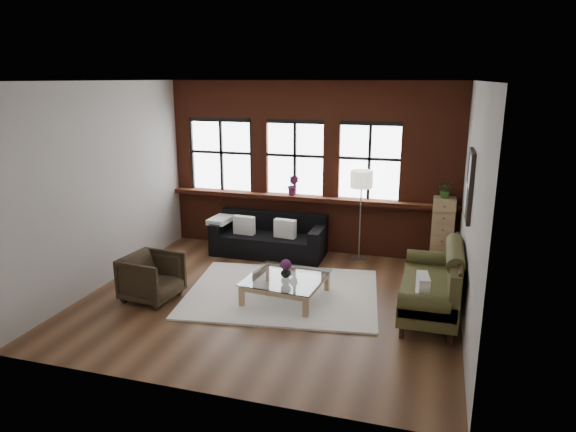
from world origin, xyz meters
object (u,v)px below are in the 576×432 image
(dark_sofa, at_px, (269,235))
(floor_lamp, at_px, (360,212))
(vintage_settee, at_px, (430,279))
(armchair, at_px, (152,277))
(coffee_table, at_px, (286,288))
(drawer_chest, at_px, (442,232))
(vase, at_px, (286,272))

(dark_sofa, bearing_deg, floor_lamp, 7.57)
(floor_lamp, bearing_deg, vintage_settee, -56.93)
(armchair, distance_m, coffee_table, 2.02)
(dark_sofa, bearing_deg, vintage_settee, -30.61)
(floor_lamp, bearing_deg, dark_sofa, -172.43)
(drawer_chest, relative_size, floor_lamp, 0.69)
(armchair, bearing_deg, floor_lamp, -39.39)
(vintage_settee, distance_m, floor_lamp, 2.39)
(armchair, bearing_deg, coffee_table, -67.58)
(vintage_settee, xyz_separation_m, vase, (-2.07, -0.11, -0.07))
(vase, distance_m, drawer_chest, 3.10)
(drawer_chest, bearing_deg, coffee_table, -135.87)
(armchair, xyz_separation_m, coffee_table, (1.93, 0.55, -0.17))
(vintage_settee, distance_m, armchair, 4.06)
(vintage_settee, height_order, coffee_table, vintage_settee)
(coffee_table, bearing_deg, dark_sofa, 115.51)
(vintage_settee, bearing_deg, coffee_table, -176.83)
(vintage_settee, bearing_deg, drawer_chest, 85.66)
(drawer_chest, xyz_separation_m, floor_lamp, (-1.44, -0.07, 0.28))
(drawer_chest, bearing_deg, vintage_settee, -94.34)
(dark_sofa, bearing_deg, drawer_chest, 5.37)
(floor_lamp, bearing_deg, drawer_chest, 2.80)
(coffee_table, height_order, vase, vase)
(vintage_settee, relative_size, armchair, 2.52)
(dark_sofa, relative_size, floor_lamp, 1.16)
(vintage_settee, xyz_separation_m, drawer_chest, (0.16, 2.04, 0.10))
(vase, relative_size, drawer_chest, 0.13)
(vase, bearing_deg, armchair, -163.97)
(dark_sofa, xyz_separation_m, floor_lamp, (1.67, 0.22, 0.52))
(dark_sofa, bearing_deg, armchair, -113.26)
(dark_sofa, distance_m, coffee_table, 2.08)
(dark_sofa, xyz_separation_m, armchair, (-1.04, -2.42, -0.03))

